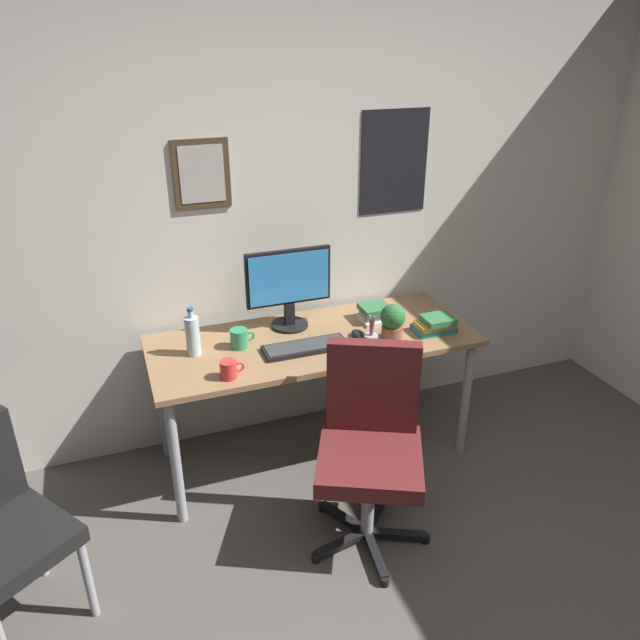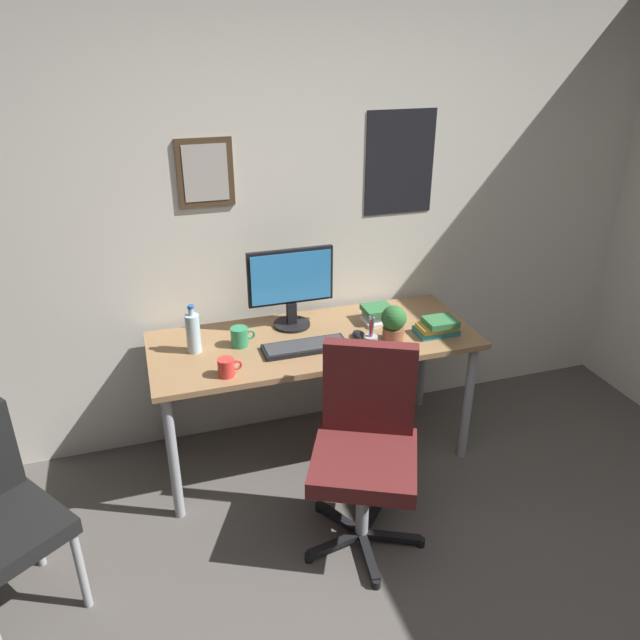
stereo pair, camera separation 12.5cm
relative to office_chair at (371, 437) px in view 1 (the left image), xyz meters
The scene contains 13 objects.
wall_back 1.30m from the office_chair, 91.28° to the left, with size 4.40×0.10×2.60m.
desk 0.65m from the office_chair, 94.62° to the left, with size 1.70×0.68×0.74m.
office_chair is the anchor object (origin of this frame).
monitor 0.93m from the office_chair, 98.72° to the left, with size 0.46×0.20×0.43m.
keyboard 0.59m from the office_chair, 103.72° to the left, with size 0.43×0.15×0.03m.
computer_mouse 0.62m from the office_chair, 72.89° to the left, with size 0.06×0.11×0.04m.
water_bottle 0.99m from the office_chair, 134.69° to the left, with size 0.07×0.07×0.25m.
coffee_mug_near 0.83m from the office_chair, 123.20° to the left, with size 0.13×0.09×0.10m.
coffee_mug_far 0.72m from the office_chair, 144.74° to the left, with size 0.12×0.08×0.09m.
potted_plant 0.66m from the office_chair, 55.73° to the left, with size 0.13×0.13×0.19m.
pen_cup 0.50m from the office_chair, 66.92° to the left, with size 0.07×0.07×0.20m.
book_stack_left 0.79m from the office_chair, 39.38° to the left, with size 0.22×0.15×0.09m.
book_stack_right 0.84m from the office_chair, 64.42° to the left, with size 0.17×0.17×0.08m.
Camera 1 is at (-0.97, -0.94, 2.21)m, focal length 34.37 mm.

